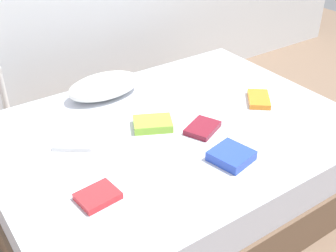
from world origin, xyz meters
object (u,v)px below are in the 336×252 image
Objects in this scene: textbook_white at (75,140)px; textbook_lime at (153,124)px; pillow at (104,86)px; textbook_blue at (231,156)px; textbook_red at (98,196)px; textbook_orange at (259,99)px; textbook_maroon at (203,128)px; bed at (173,163)px.

textbook_lime is (0.41, -0.11, 0.01)m from textbook_white.
pillow is 2.38× the size of textbook_white.
pillow reaches higher than textbook_white.
textbook_blue is 0.92× the size of textbook_white.
textbook_lime is at bearing -84.35° from pillow.
textbook_orange reaches higher than textbook_red.
textbook_blue is at bearing 162.67° from textbook_orange.
pillow is at bearing 86.35° from textbook_maroon.
textbook_maroon is (0.11, -0.12, 0.27)m from bed.
textbook_maroon is 0.28m from textbook_lime.
textbook_orange reaches higher than textbook_white.
textbook_red is (-0.61, -0.29, 0.27)m from bed.
textbook_red is 0.81× the size of textbook_orange.
textbook_blue is (0.67, -0.12, 0.01)m from textbook_red.
textbook_white is at bearing -134.56° from pillow.
textbook_blue is at bearing -81.71° from bed.
textbook_blue is 0.86× the size of textbook_orange.
textbook_orange is (0.54, 0.35, -0.01)m from textbook_blue.
textbook_lime is (-0.09, 0.06, 0.28)m from bed.
pillow is at bearing 122.45° from textbook_lime.
textbook_orange is at bearing -5.55° from bed.
textbook_lime is (-0.69, 0.12, 0.01)m from textbook_orange.
textbook_maroon is at bearing 7.90° from textbook_red.
textbook_lime is (-0.21, 0.18, 0.01)m from textbook_maroon.
bed is 10.95× the size of textbook_blue.
textbook_white is at bearing 71.98° from textbook_red.
bed is 10.42× the size of textbook_maroon.
pillow is 0.71m from textbook_maroon.
pillow is at bearing 89.60° from textbook_blue.
textbook_lime reaches higher than textbook_red.
bed is 9.51× the size of textbook_lime.
textbook_red is at bearing 157.78° from textbook_blue.
textbook_red is 0.63m from textbook_lime.
textbook_red is 0.87× the size of textbook_white.
textbook_white is at bearing 161.66° from bed.
textbook_blue is (0.20, -0.95, -0.04)m from pillow.
textbook_blue reaches higher than bed.
textbook_red is at bearing 168.96° from textbook_maroon.
pillow reaches higher than textbook_orange.
bed is 0.60m from textbook_white.
textbook_blue is 0.50m from textbook_lime.
textbook_lime is (0.05, -0.48, -0.05)m from pillow.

